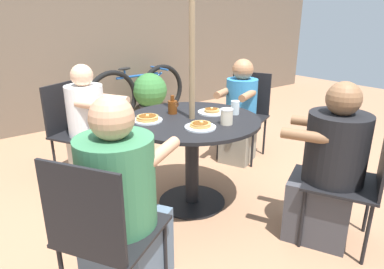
% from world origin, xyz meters
% --- Properties ---
extents(ground_plane, '(12.00, 12.00, 0.00)m').
position_xyz_m(ground_plane, '(0.00, 0.00, 0.00)').
color(ground_plane, '#9E7051').
extents(back_fence, '(10.00, 0.06, 1.78)m').
position_xyz_m(back_fence, '(0.00, 2.73, 0.89)').
color(back_fence, brown).
rests_on(back_fence, ground).
extents(patio_table, '(1.07, 1.07, 0.74)m').
position_xyz_m(patio_table, '(0.00, 0.00, 0.57)').
color(patio_table, black).
rests_on(patio_table, ground).
extents(umbrella_pole, '(0.04, 0.04, 2.40)m').
position_xyz_m(umbrella_pole, '(0.00, 0.00, 1.20)').
color(umbrella_pole, '#846B4C').
rests_on(umbrella_pole, ground).
extents(patio_chair_north, '(0.62, 0.62, 0.91)m').
position_xyz_m(patio_chair_north, '(-0.58, 1.06, 0.52)').
color(patio_chair_north, black).
rests_on(patio_chair_north, ground).
extents(diner_north, '(0.53, 0.59, 1.10)m').
position_xyz_m(diner_north, '(-0.49, 0.90, 0.50)').
color(diner_north, beige).
rests_on(diner_north, ground).
extents(patio_chair_east, '(0.63, 0.63, 0.91)m').
position_xyz_m(patio_chair_east, '(-1.03, -0.63, 0.52)').
color(patio_chair_east, black).
rests_on(patio_chair_east, ground).
extents(diner_east, '(0.64, 0.60, 1.15)m').
position_xyz_m(diner_east, '(-0.88, -0.53, 0.52)').
color(diner_east, slate).
rests_on(diner_east, ground).
extents(patio_chair_south, '(0.61, 0.61, 0.91)m').
position_xyz_m(patio_chair_south, '(0.53, -1.09, 0.52)').
color(patio_chair_south, black).
rests_on(patio_chair_south, ground).
extents(diner_south, '(0.55, 0.60, 1.12)m').
position_xyz_m(diner_south, '(0.45, -0.92, 0.50)').
color(diner_south, '#3D3D42').
rests_on(diner_south, ground).
extents(patio_chair_west, '(0.61, 0.61, 0.91)m').
position_xyz_m(patio_chair_west, '(1.11, 0.48, 0.52)').
color(patio_chair_west, black).
rests_on(patio_chair_west, ground).
extents(diner_west, '(0.54, 0.47, 1.09)m').
position_xyz_m(diner_west, '(0.94, 0.41, 0.50)').
color(diner_west, gray).
rests_on(diner_west, ground).
extents(pancake_plate_a, '(0.22, 0.22, 0.05)m').
position_xyz_m(pancake_plate_a, '(0.22, 0.02, 0.76)').
color(pancake_plate_a, white).
rests_on(pancake_plate_a, patio_table).
extents(pancake_plate_b, '(0.22, 0.22, 0.05)m').
position_xyz_m(pancake_plate_b, '(-0.10, -0.22, 0.76)').
color(pancake_plate_b, white).
rests_on(pancake_plate_b, patio_table).
extents(pancake_plate_c, '(0.22, 0.22, 0.05)m').
position_xyz_m(pancake_plate_c, '(-0.31, 0.15, 0.76)').
color(pancake_plate_c, white).
rests_on(pancake_plate_c, patio_table).
extents(syrup_bottle, '(0.10, 0.08, 0.15)m').
position_xyz_m(syrup_bottle, '(-0.04, 0.21, 0.80)').
color(syrup_bottle, '#602D0F').
rests_on(syrup_bottle, patio_table).
extents(coffee_cup, '(0.09, 0.09, 0.12)m').
position_xyz_m(coffee_cup, '(0.12, -0.27, 0.80)').
color(coffee_cup, beige).
rests_on(coffee_cup, patio_table).
extents(drinking_glass_a, '(0.07, 0.07, 0.11)m').
position_xyz_m(drinking_glass_a, '(0.35, -0.12, 0.80)').
color(drinking_glass_a, silver).
rests_on(drinking_glass_a, patio_table).
extents(bicycle, '(1.63, 0.44, 0.80)m').
position_xyz_m(bicycle, '(0.84, 2.41, 0.40)').
color(bicycle, black).
rests_on(bicycle, ground).
extents(potted_shrub, '(0.51, 0.51, 0.69)m').
position_xyz_m(potted_shrub, '(0.98, 2.32, 0.38)').
color(potted_shrub, '#3D3D3F').
rests_on(potted_shrub, ground).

